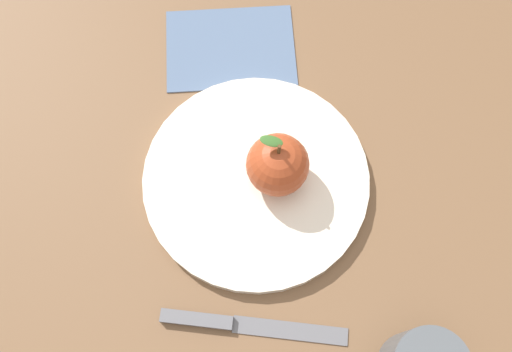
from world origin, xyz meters
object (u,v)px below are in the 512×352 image
apple (277,164)px  linen_napkin (230,47)px  dinner_plate (256,179)px  knife (236,324)px

apple → linen_napkin: bearing=-29.1°
dinner_plate → linen_napkin: dinner_plate is taller
apple → linen_napkin: (0.16, -0.09, -0.05)m
dinner_plate → knife: (-0.09, 0.13, -0.00)m
apple → dinner_plate: bearing=50.2°
dinner_plate → knife: dinner_plate is taller
dinner_plate → knife: 0.16m
apple → linen_napkin: apple is taller
linen_napkin → apple: bearing=150.9°
apple → knife: bearing=118.7°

